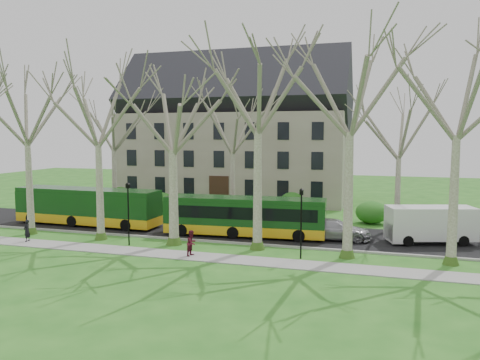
# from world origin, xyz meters

# --- Properties ---
(ground) EXTENTS (120.00, 120.00, 0.00)m
(ground) POSITION_xyz_m (0.00, 0.00, 0.00)
(ground) COLOR #286A1E
(ground) RESTS_ON ground
(sidewalk) EXTENTS (70.00, 2.00, 0.06)m
(sidewalk) POSITION_xyz_m (0.00, -2.50, 0.03)
(sidewalk) COLOR gray
(sidewalk) RESTS_ON ground
(road) EXTENTS (80.00, 8.00, 0.06)m
(road) POSITION_xyz_m (0.00, 5.50, 0.03)
(road) COLOR black
(road) RESTS_ON ground
(curb) EXTENTS (80.00, 0.25, 0.14)m
(curb) POSITION_xyz_m (0.00, 1.50, 0.07)
(curb) COLOR #A5A39E
(curb) RESTS_ON ground
(building) EXTENTS (26.50, 12.20, 16.00)m
(building) POSITION_xyz_m (-6.00, 24.00, 8.07)
(building) COLOR gray
(building) RESTS_ON ground
(tree_row_verge) EXTENTS (49.00, 7.00, 14.00)m
(tree_row_verge) POSITION_xyz_m (0.00, 0.30, 7.00)
(tree_row_verge) COLOR gray
(tree_row_verge) RESTS_ON ground
(tree_row_far) EXTENTS (33.00, 7.00, 12.00)m
(tree_row_far) POSITION_xyz_m (-1.33, 11.00, 6.00)
(tree_row_far) COLOR gray
(tree_row_far) RESTS_ON ground
(lamp_row) EXTENTS (36.22, 0.22, 4.30)m
(lamp_row) POSITION_xyz_m (-0.00, -1.00, 2.57)
(lamp_row) COLOR black
(lamp_row) RESTS_ON ground
(hedges) EXTENTS (30.60, 8.60, 2.00)m
(hedges) POSITION_xyz_m (-4.67, 14.00, 1.00)
(hedges) COLOR #2C5F1B
(hedges) RESTS_ON ground
(bus_lead) EXTENTS (12.81, 3.06, 3.18)m
(bus_lead) POSITION_xyz_m (-12.93, 4.27, 1.65)
(bus_lead) COLOR #113E13
(bus_lead) RESTS_ON road
(bus_follow) EXTENTS (12.17, 3.28, 3.01)m
(bus_follow) POSITION_xyz_m (0.90, 3.99, 1.56)
(bus_follow) COLOR #113E13
(bus_follow) RESTS_ON road
(sedan) EXTENTS (5.19, 2.35, 1.48)m
(sedan) POSITION_xyz_m (7.56, 4.68, 0.80)
(sedan) COLOR #A4A4A9
(sedan) RESTS_ON road
(van_a) EXTENTS (6.28, 3.73, 2.58)m
(van_a) POSITION_xyz_m (14.08, 5.46, 1.35)
(van_a) COLOR silver
(van_a) RESTS_ON road
(pedestrian_a) EXTENTS (0.44, 0.61, 1.55)m
(pedestrian_a) POSITION_xyz_m (-13.48, -2.23, 0.84)
(pedestrian_a) COLOR black
(pedestrian_a) RESTS_ON sidewalk
(pedestrian_b) EXTENTS (0.73, 0.87, 1.62)m
(pedestrian_b) POSITION_xyz_m (-0.67, -2.50, 0.87)
(pedestrian_b) COLOR #561324
(pedestrian_b) RESTS_ON sidewalk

